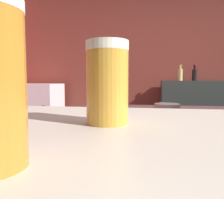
% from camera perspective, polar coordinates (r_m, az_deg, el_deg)
% --- Properties ---
extents(wall_back, '(5.20, 0.10, 2.70)m').
position_cam_1_polar(wall_back, '(3.64, 15.68, 8.06)').
color(wall_back, brown).
rests_on(wall_back, ground).
extents(back_shelf, '(0.87, 0.36, 1.13)m').
position_cam_1_polar(back_shelf, '(3.43, 19.49, -4.98)').
color(back_shelf, '#303A37').
rests_on(back_shelf, ground).
extents(mini_fridge, '(0.62, 0.58, 1.09)m').
position_cam_1_polar(mini_fridge, '(3.60, -18.03, -4.84)').
color(mini_fridge, white).
rests_on(mini_fridge, ground).
extents(mixing_bowl, '(0.22, 0.22, 0.06)m').
position_cam_1_polar(mixing_bowl, '(1.96, 13.77, -1.89)').
color(mixing_bowl, silver).
rests_on(mixing_bowl, prep_counter).
extents(pint_glass_near, '(0.07, 0.07, 0.14)m').
position_cam_1_polar(pint_glass_near, '(0.40, -1.20, 4.25)').
color(pint_glass_near, gold).
rests_on(pint_glass_near, bar_counter).
extents(bottle_olive_oil, '(0.07, 0.07, 0.24)m').
position_cam_1_polar(bottle_olive_oil, '(3.36, 16.87, 6.17)').
color(bottle_olive_oil, '#D3C278').
rests_on(bottle_olive_oil, back_shelf).
extents(bottle_soy, '(0.07, 0.07, 0.23)m').
position_cam_1_polar(bottle_soy, '(3.47, 20.18, 5.98)').
color(bottle_soy, black).
rests_on(bottle_soy, back_shelf).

